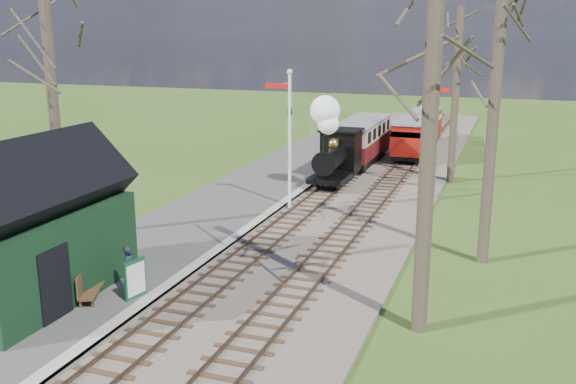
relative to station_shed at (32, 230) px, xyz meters
The scene contains 18 objects.
distant_hills 63.40m from the station_shed, 84.61° to the left, with size 114.40×48.00×22.02m.
ballast_bed 18.98m from the station_shed, 72.73° to the left, with size 8.00×60.00×0.10m, color brown.
track_near 18.63m from the station_shed, 76.57° to the left, with size 1.60×60.00×0.15m.
track_far 19.40m from the station_shed, 69.04° to the left, with size 1.60×60.00×0.15m.
platform 10.26m from the station_shed, 85.44° to the left, with size 5.00×44.00×0.20m, color #474442.
coping_strip 10.69m from the station_shed, 72.79° to the left, with size 0.40×44.00×0.21m, color #B2AD9E.
station_shed is the anchor object (origin of this frame).
semaphore_near 12.58m from the station_shed, 73.62° to the left, with size 1.22×0.24×6.22m.
semaphore_far 20.01m from the station_shed, 64.28° to the left, with size 1.22×0.24×5.72m.
bare_trees 8.81m from the station_shed, 47.30° to the left, with size 15.51×22.39×12.00m.
fence_line 32.38m from the station_shed, 81.83° to the left, with size 12.60×0.08×1.00m.
locomotive 17.39m from the station_shed, 75.73° to the left, with size 1.85×4.32×4.63m.
coach 23.33m from the station_shed, 79.38° to the left, with size 2.16×7.40×2.27m.
red_carriage_a 26.12m from the station_shed, 74.68° to the left, with size 1.92×4.75×2.02m.
red_carriage_b 31.46m from the station_shed, 77.33° to the left, with size 1.92×4.75×2.02m.
sign_board 3.24m from the station_shed, 18.95° to the left, with size 0.27×0.79×1.16m.
bench 2.23m from the station_shed, 16.86° to the left, with size 1.04×1.64×0.90m.
person 3.00m from the station_shed, 26.15° to the left, with size 0.54×0.35×1.47m, color black.
Camera 1 is at (8.48, -10.03, 7.79)m, focal length 40.00 mm.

